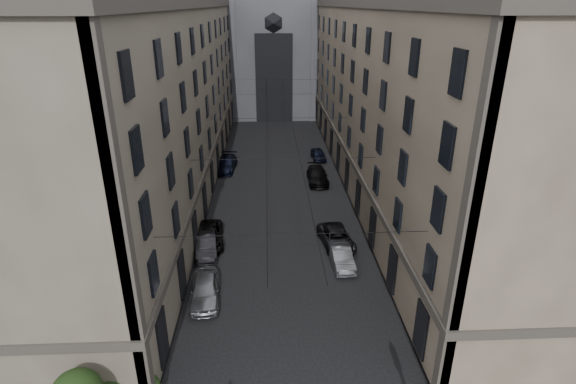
{
  "coord_description": "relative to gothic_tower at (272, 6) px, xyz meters",
  "views": [
    {
      "loc": [
        -1.17,
        -10.15,
        18.34
      ],
      "look_at": [
        -0.1,
        12.83,
        8.64
      ],
      "focal_mm": 28.0,
      "sensor_mm": 36.0,
      "label": 1
    }
  ],
  "objects": [
    {
      "name": "sidewalk_left",
      "position": [
        -10.5,
        -38.96,
        -17.72
      ],
      "size": [
        7.0,
        80.0,
        0.15
      ],
      "primitive_type": "cube",
      "color": "#383533",
      "rests_on": "ground"
    },
    {
      "name": "sidewalk_right",
      "position": [
        10.5,
        -38.96,
        -17.72
      ],
      "size": [
        7.0,
        80.0,
        0.15
      ],
      "primitive_type": "cube",
      "color": "#383533",
      "rests_on": "ground"
    },
    {
      "name": "building_left",
      "position": [
        -13.44,
        -38.96,
        -8.45
      ],
      "size": [
        13.6,
        60.6,
        18.85
      ],
      "color": "#4F483D",
      "rests_on": "ground"
    },
    {
      "name": "building_right",
      "position": [
        13.44,
        -38.96,
        -8.45
      ],
      "size": [
        13.6,
        60.6,
        18.85
      ],
      "color": "brown",
      "rests_on": "ground"
    },
    {
      "name": "gothic_tower",
      "position": [
        0.0,
        0.0,
        0.0
      ],
      "size": [
        35.0,
        23.0,
        58.0
      ],
      "color": "#2D2D33",
      "rests_on": "ground"
    },
    {
      "name": "tram_wires",
      "position": [
        0.0,
        -39.33,
        -10.55
      ],
      "size": [
        14.0,
        60.0,
        0.43
      ],
      "color": "black",
      "rests_on": "ground"
    },
    {
      "name": "car_left_near",
      "position": [
        -5.52,
        -59.96,
        -17.0
      ],
      "size": [
        2.25,
        4.84,
        1.61
      ],
      "primitive_type": "imported",
      "rotation": [
        0.0,
        0.0,
        0.08
      ],
      "color": "slate",
      "rests_on": "ground"
    },
    {
      "name": "car_left_midnear",
      "position": [
        -6.2,
        -53.87,
        -17.05
      ],
      "size": [
        2.18,
        4.69,
        1.49
      ],
      "primitive_type": "imported",
      "rotation": [
        0.0,
        0.0,
        0.14
      ],
      "color": "black",
      "rests_on": "ground"
    },
    {
      "name": "car_left_midfar",
      "position": [
        -6.2,
        -52.32,
        -17.07
      ],
      "size": [
        2.95,
        5.43,
        1.45
      ],
      "primitive_type": "imported",
      "rotation": [
        0.0,
        0.0,
        0.11
      ],
      "color": "black",
      "rests_on": "ground"
    },
    {
      "name": "car_left_far",
      "position": [
        -6.2,
        -34.6,
        -17.01
      ],
      "size": [
        2.66,
        5.58,
        1.57
      ],
      "primitive_type": "imported",
      "rotation": [
        0.0,
        0.0,
        -0.09
      ],
      "color": "black",
      "rests_on": "ground"
    },
    {
      "name": "car_right_near",
      "position": [
        4.2,
        -56.03,
        -17.1
      ],
      "size": [
        1.69,
        4.3,
        1.39
      ],
      "primitive_type": "imported",
      "rotation": [
        0.0,
        0.0,
        0.05
      ],
      "color": "slate",
      "rests_on": "ground"
    },
    {
      "name": "car_right_midnear",
      "position": [
        4.27,
        -53.11,
        -17.11
      ],
      "size": [
        2.97,
        5.25,
        1.39
      ],
      "primitive_type": "imported",
      "rotation": [
        0.0,
        0.0,
        0.14
      ],
      "color": "black",
      "rests_on": "ground"
    },
    {
      "name": "car_right_midfar",
      "position": [
        4.23,
        -39.03,
        -17.03
      ],
      "size": [
        2.16,
        5.29,
        1.53
      ],
      "primitive_type": "imported",
      "rotation": [
        0.0,
        0.0,
        -0.0
      ],
      "color": "black",
      "rests_on": "ground"
    },
    {
      "name": "car_right_far",
      "position": [
        5.17,
        -31.25,
        -17.12
      ],
      "size": [
        1.87,
        4.06,
        1.35
      ],
      "primitive_type": "imported",
      "rotation": [
        0.0,
        0.0,
        0.07
      ],
      "color": "black",
      "rests_on": "ground"
    }
  ]
}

